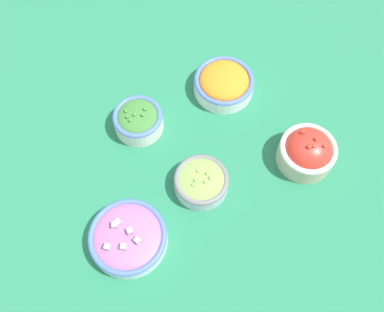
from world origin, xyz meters
The scene contains 6 objects.
ground_plane centered at (0.00, 0.00, 0.00)m, with size 3.00×3.00×0.00m, color #23704C.
bowl_lettuce centered at (0.01, 0.06, 0.03)m, with size 0.12×0.12×0.05m.
bowl_carrots centered at (-0.17, -0.12, 0.03)m, with size 0.14×0.14×0.06m.
bowl_broccoli centered at (0.05, -0.14, 0.03)m, with size 0.11×0.11×0.06m.
bowl_cherry_tomatoes centered at (-0.21, 0.13, 0.04)m, with size 0.12×0.12×0.09m.
bowl_red_onion centered at (0.20, 0.08, 0.02)m, with size 0.16×0.16×0.06m.
Camera 1 is at (0.22, 0.34, 0.85)m, focal length 40.00 mm.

